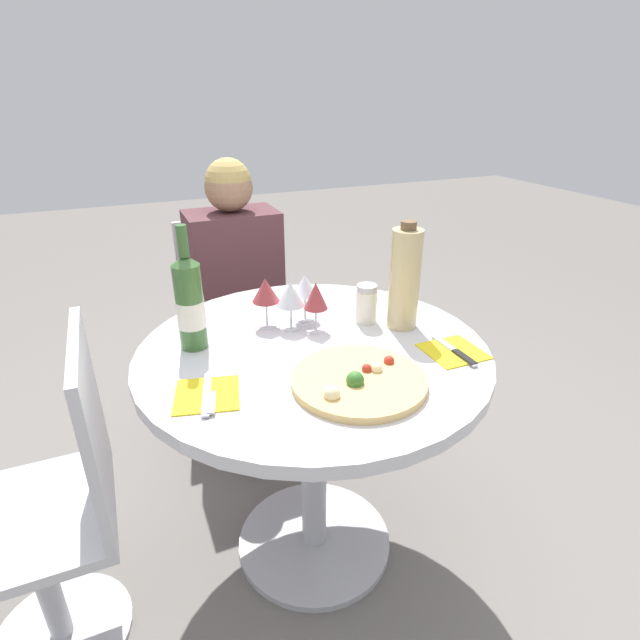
{
  "coord_description": "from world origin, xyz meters",
  "views": [
    {
      "loc": [
        -0.47,
        -1.14,
        1.42
      ],
      "look_at": [
        0.0,
        -0.04,
        0.86
      ],
      "focal_mm": 28.0,
      "sensor_mm": 36.0,
      "label": 1
    }
  ],
  "objects_px": {
    "pizza_large": "(358,380)",
    "wine_bottle": "(190,303)",
    "seated_diner": "(243,322)",
    "chair_behind_diner": "(236,326)",
    "tall_carafe": "(405,279)",
    "chair_empty_side": "(56,513)",
    "dining_table": "(313,394)"
  },
  "relations": [
    {
      "from": "chair_behind_diner",
      "to": "wine_bottle",
      "type": "distance_m",
      "value": 0.92
    },
    {
      "from": "wine_bottle",
      "to": "chair_empty_side",
      "type": "bearing_deg",
      "value": -160.87
    },
    {
      "from": "dining_table",
      "to": "chair_behind_diner",
      "type": "height_order",
      "value": "chair_behind_diner"
    },
    {
      "from": "wine_bottle",
      "to": "pizza_large",
      "type": "bearing_deg",
      "value": -47.06
    },
    {
      "from": "chair_behind_diner",
      "to": "wine_bottle",
      "type": "relative_size",
      "value": 2.62
    },
    {
      "from": "wine_bottle",
      "to": "tall_carafe",
      "type": "bearing_deg",
      "value": -10.52
    },
    {
      "from": "chair_empty_side",
      "to": "tall_carafe",
      "type": "bearing_deg",
      "value": -88.24
    },
    {
      "from": "chair_empty_side",
      "to": "wine_bottle",
      "type": "height_order",
      "value": "wine_bottle"
    },
    {
      "from": "seated_diner",
      "to": "pizza_large",
      "type": "xyz_separation_m",
      "value": [
        0.05,
        -0.95,
        0.25
      ]
    },
    {
      "from": "pizza_large",
      "to": "wine_bottle",
      "type": "height_order",
      "value": "wine_bottle"
    },
    {
      "from": "seated_diner",
      "to": "pizza_large",
      "type": "relative_size",
      "value": 3.54
    },
    {
      "from": "chair_behind_diner",
      "to": "tall_carafe",
      "type": "relative_size",
      "value": 2.81
    },
    {
      "from": "tall_carafe",
      "to": "pizza_large",
      "type": "bearing_deg",
      "value": -137.96
    },
    {
      "from": "pizza_large",
      "to": "chair_empty_side",
      "type": "bearing_deg",
      "value": 164.01
    },
    {
      "from": "dining_table",
      "to": "pizza_large",
      "type": "height_order",
      "value": "pizza_large"
    },
    {
      "from": "dining_table",
      "to": "chair_behind_diner",
      "type": "distance_m",
      "value": 0.9
    },
    {
      "from": "chair_behind_diner",
      "to": "tall_carafe",
      "type": "bearing_deg",
      "value": 110.17
    },
    {
      "from": "seated_diner",
      "to": "tall_carafe",
      "type": "distance_m",
      "value": 0.87
    },
    {
      "from": "chair_behind_diner",
      "to": "chair_empty_side",
      "type": "xyz_separation_m",
      "value": [
        -0.7,
        -0.89,
        0.0
      ]
    },
    {
      "from": "chair_behind_diner",
      "to": "pizza_large",
      "type": "relative_size",
      "value": 2.72
    },
    {
      "from": "seated_diner",
      "to": "chair_empty_side",
      "type": "distance_m",
      "value": 1.02
    },
    {
      "from": "chair_empty_side",
      "to": "tall_carafe",
      "type": "distance_m",
      "value": 1.12
    },
    {
      "from": "tall_carafe",
      "to": "wine_bottle",
      "type": "bearing_deg",
      "value": 169.48
    },
    {
      "from": "pizza_large",
      "to": "tall_carafe",
      "type": "bearing_deg",
      "value": 42.04
    },
    {
      "from": "pizza_large",
      "to": "wine_bottle",
      "type": "distance_m",
      "value": 0.5
    },
    {
      "from": "dining_table",
      "to": "chair_empty_side",
      "type": "relative_size",
      "value": 1.08
    },
    {
      "from": "pizza_large",
      "to": "seated_diner",
      "type": "bearing_deg",
      "value": 92.74
    },
    {
      "from": "seated_diner",
      "to": "dining_table",
      "type": "bearing_deg",
      "value": 91.39
    },
    {
      "from": "pizza_large",
      "to": "tall_carafe",
      "type": "xyz_separation_m",
      "value": [
        0.27,
        0.24,
        0.14
      ]
    },
    {
      "from": "seated_diner",
      "to": "wine_bottle",
      "type": "distance_m",
      "value": 0.76
    },
    {
      "from": "seated_diner",
      "to": "chair_empty_side",
      "type": "bearing_deg",
      "value": 46.71
    },
    {
      "from": "dining_table",
      "to": "tall_carafe",
      "type": "relative_size",
      "value": 3.04
    }
  ]
}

